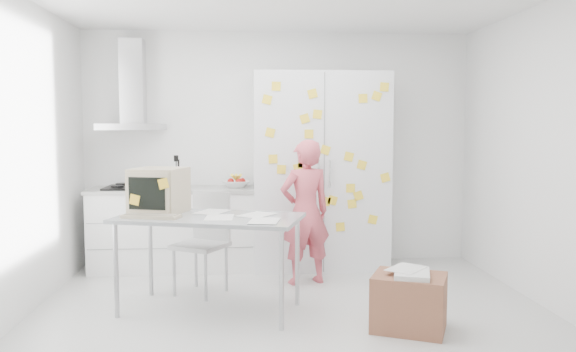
{
  "coord_description": "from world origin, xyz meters",
  "views": [
    {
      "loc": [
        -0.39,
        -4.61,
        1.6
      ],
      "look_at": [
        0.01,
        0.74,
        1.13
      ],
      "focal_mm": 35.0,
      "sensor_mm": 36.0,
      "label": 1
    }
  ],
  "objects": [
    {
      "name": "floor",
      "position": [
        0.0,
        0.0,
        -0.01
      ],
      "size": [
        4.5,
        4.0,
        0.02
      ],
      "primitive_type": "cube",
      "color": "silver",
      "rests_on": "ground"
    },
    {
      "name": "walls",
      "position": [
        0.0,
        0.72,
        1.35
      ],
      "size": [
        4.52,
        4.01,
        2.7
      ],
      "color": "white",
      "rests_on": "ground"
    },
    {
      "name": "counter_run",
      "position": [
        -1.2,
        1.7,
        0.47
      ],
      "size": [
        1.84,
        0.63,
        1.28
      ],
      "color": "white",
      "rests_on": "ground"
    },
    {
      "name": "range_hood",
      "position": [
        -1.65,
        1.84,
        1.96
      ],
      "size": [
        0.7,
        0.48,
        1.01
      ],
      "color": "silver",
      "rests_on": "walls"
    },
    {
      "name": "tall_cabinet",
      "position": [
        0.45,
        1.67,
        1.1
      ],
      "size": [
        1.5,
        0.68,
        2.2
      ],
      "color": "silver",
      "rests_on": "ground"
    },
    {
      "name": "person",
      "position": [
        0.21,
        1.01,
        0.74
      ],
      "size": [
        0.62,
        0.5,
        1.47
      ],
      "primitive_type": "imported",
      "rotation": [
        0.0,
        0.0,
        3.44
      ],
      "color": "#D1515E",
      "rests_on": "ground"
    },
    {
      "name": "desk",
      "position": [
        -1.0,
        0.33,
        0.94
      ],
      "size": [
        1.71,
        1.18,
        1.24
      ],
      "rotation": [
        0.0,
        0.0,
        -0.29
      ],
      "color": "#92989C",
      "rests_on": "ground"
    },
    {
      "name": "chair",
      "position": [
        -0.79,
        0.79,
        0.55
      ],
      "size": [
        0.6,
        0.6,
        0.97
      ],
      "rotation": [
        0.0,
        0.0,
        -0.52
      ],
      "color": "#ACACAA",
      "rests_on": "ground"
    },
    {
      "name": "cardboard_box",
      "position": [
        0.89,
        -0.38,
        0.23
      ],
      "size": [
        0.68,
        0.63,
        0.48
      ],
      "rotation": [
        0.0,
        0.0,
        -0.42
      ],
      "color": "brown",
      "rests_on": "ground"
    }
  ]
}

